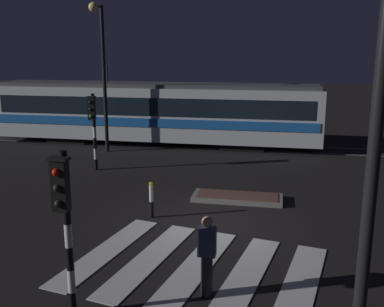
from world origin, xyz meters
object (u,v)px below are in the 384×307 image
Objects in this scene: traffic_light_kerb_mid_left at (64,211)px; bollard_island_edge at (151,200)px; tram at (155,112)px; pedestrian_waiting_at_kerb at (207,256)px; traffic_light_corner_far_left at (93,121)px; street_lamp_trackside_left at (101,60)px.

bollard_island_edge is (0.05, 5.19, -1.53)m from traffic_light_kerb_mid_left.
pedestrian_waiting_at_kerb is (5.18, -14.43, -0.87)m from tram.
tram is 10.90m from bollard_island_edge.
tram is at bearing 80.33° from traffic_light_corner_far_left.
bollard_island_edge is (4.70, -8.01, -3.90)m from street_lamp_trackside_left.
traffic_light_corner_far_left is at bearing 110.79° from traffic_light_kerb_mid_left.
pedestrian_waiting_at_kerb is (6.15, -8.73, -1.23)m from traffic_light_corner_far_left.
traffic_light_kerb_mid_left is 15.90m from tram.
pedestrian_waiting_at_kerb is at bearing -70.26° from tram.
traffic_light_corner_far_left is 10.64m from traffic_light_kerb_mid_left.
tram is (0.97, 5.70, -0.35)m from traffic_light_corner_far_left.
bollard_island_edge is (-2.32, 3.98, -0.32)m from pedestrian_waiting_at_kerb.
traffic_light_corner_far_left is 6.30m from bollard_island_edge.
bollard_island_edge is (3.83, -4.75, -1.55)m from traffic_light_corner_far_left.
bollard_island_edge is at bearing -59.61° from street_lamp_trackside_left.
traffic_light_corner_far_left is 0.46× the size of street_lamp_trackside_left.
traffic_light_corner_far_left is 4.11m from street_lamp_trackside_left.
pedestrian_waiting_at_kerb is 1.54× the size of bollard_island_edge.
traffic_light_corner_far_left reaches higher than bollard_island_edge.
bollard_island_edge is (2.86, -10.45, -1.19)m from tram.
tram is at bearing 105.30° from bollard_island_edge.
traffic_light_corner_far_left is 2.87× the size of bollard_island_edge.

